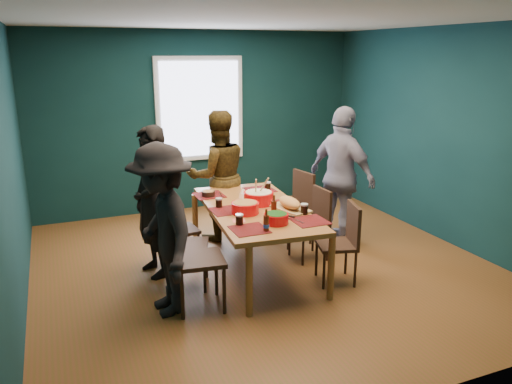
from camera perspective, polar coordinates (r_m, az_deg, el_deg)
room at (r=5.64m, az=-0.09°, el=5.43°), size 5.01×5.01×2.71m
dining_table at (r=5.45m, az=-0.08°, el=-2.46°), size 1.16×2.05×0.75m
chair_left_far at (r=5.77m, az=-9.42°, el=-3.69°), size 0.41×0.41×0.83m
chair_left_mid at (r=5.21m, az=-8.83°, el=-5.16°), size 0.53×0.53×0.92m
chair_left_near at (r=4.72m, az=-7.70°, el=-6.70°), size 0.51×0.51×1.01m
chair_right_far at (r=6.39m, az=4.72°, el=-1.11°), size 0.48×0.48×0.92m
chair_right_mid at (r=5.93m, az=6.74°, el=-2.97°), size 0.39×0.39×0.84m
chair_right_near at (r=5.35m, az=10.04°, el=-5.10°), size 0.48×0.48×0.86m
person_far_left at (r=5.46m, az=-11.78°, el=-1.15°), size 0.51×0.67×1.65m
person_back at (r=6.44m, az=-4.36°, el=1.85°), size 0.83×0.66×1.68m
person_right at (r=6.33m, az=9.78°, el=1.75°), size 0.68×1.10×1.75m
person_near_left at (r=4.64m, az=-10.63°, el=-4.33°), size 0.67×1.08×1.62m
bowl_salad at (r=5.21m, az=-1.24°, el=-1.76°), size 0.29×0.29×0.12m
bowl_dumpling at (r=5.53m, az=0.29°, el=-0.61°), size 0.33×0.33×0.31m
bowl_herbs at (r=4.91m, az=2.33°, el=-3.00°), size 0.24×0.24×0.11m
cutting_board at (r=5.35m, az=3.86°, el=-1.37°), size 0.36×0.61×0.13m
small_bowl at (r=5.86m, az=-5.47°, el=-0.16°), size 0.16×0.16×0.07m
beer_bottle_a at (r=4.69m, az=1.18°, el=-3.59°), size 0.06×0.06×0.22m
beer_bottle_b at (r=5.11m, az=2.06°, el=-1.85°), size 0.06×0.06×0.22m
cola_glass_a at (r=4.86m, az=-1.92°, el=-3.12°), size 0.08×0.08×0.11m
cola_glass_b at (r=5.21m, az=5.54°, el=-1.88°), size 0.08×0.08×0.11m
cola_glass_c at (r=6.09m, az=1.35°, el=0.74°), size 0.07×0.07×0.10m
cola_glass_d at (r=5.42m, az=-4.27°, el=-1.19°), size 0.08×0.08×0.11m
napkin_a at (r=5.59m, az=2.78°, el=-1.25°), size 0.17×0.17×0.00m
napkin_b at (r=5.00m, az=-1.97°, el=-3.30°), size 0.15×0.15×0.00m
napkin_c at (r=4.95m, az=6.42°, el=-3.58°), size 0.18×0.18×0.00m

